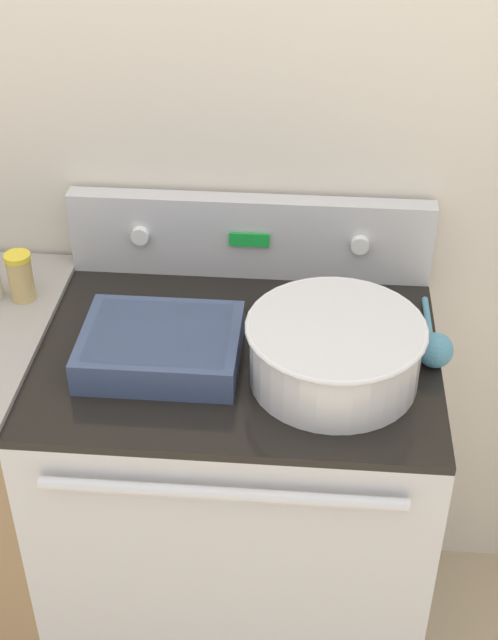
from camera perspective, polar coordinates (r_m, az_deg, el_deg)
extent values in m
cube|color=beige|center=(1.98, 0.24, 11.30)|extent=(8.00, 0.05, 2.50)
cube|color=#BCBCC1|center=(2.16, -0.58, -12.15)|extent=(0.82, 0.63, 0.93)
cube|color=black|center=(1.83, -0.66, -2.02)|extent=(0.82, 0.63, 0.02)
cylinder|color=silver|center=(1.63, -1.76, -11.04)|extent=(0.67, 0.02, 0.02)
cube|color=#BCBCC1|center=(2.02, 0.09, 5.37)|extent=(0.82, 0.05, 0.19)
cylinder|color=white|center=(2.02, -6.99, 5.38)|extent=(0.04, 0.02, 0.04)
cylinder|color=white|center=(1.98, 7.11, 4.79)|extent=(0.04, 0.02, 0.04)
cube|color=green|center=(1.99, 0.01, 5.15)|extent=(0.09, 0.01, 0.03)
cylinder|color=silver|center=(1.72, 5.50, -2.08)|extent=(0.33, 0.33, 0.13)
torus|color=silver|center=(1.68, 5.61, -0.46)|extent=(0.35, 0.35, 0.01)
cylinder|color=beige|center=(1.69, 5.58, -0.82)|extent=(0.30, 0.30, 0.02)
cube|color=#38476B|center=(1.78, -5.66, -1.70)|extent=(0.31, 0.25, 0.07)
cube|color=beige|center=(1.77, -5.69, -1.30)|extent=(0.28, 0.22, 0.04)
cylinder|color=teal|center=(1.91, 11.45, -0.56)|extent=(0.01, 0.23, 0.01)
sphere|color=teal|center=(1.80, 11.84, -1.90)|extent=(0.07, 0.07, 0.07)
cylinder|color=tan|center=(1.99, -14.39, 2.57)|extent=(0.05, 0.05, 0.10)
cylinder|color=yellow|center=(1.97, -14.62, 3.93)|extent=(0.06, 0.06, 0.01)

